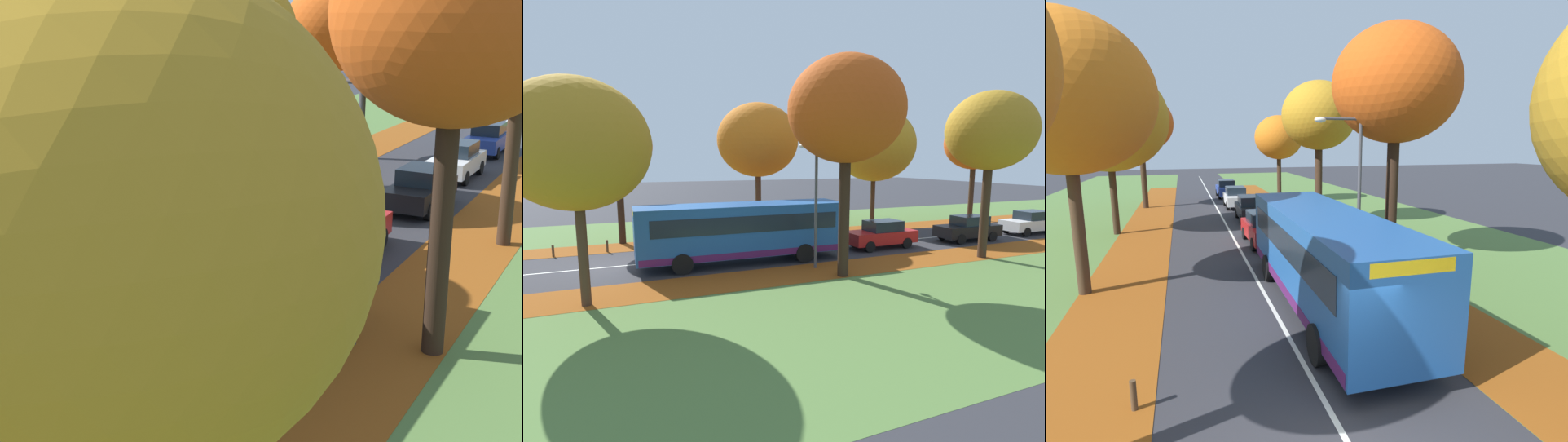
% 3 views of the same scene
% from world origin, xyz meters
% --- Properties ---
extents(ground_plane, '(160.00, 160.00, 0.00)m').
position_xyz_m(ground_plane, '(0.00, 0.00, 0.00)').
color(ground_plane, '#2D2D33').
extents(grass_verge_left, '(12.00, 90.00, 0.01)m').
position_xyz_m(grass_verge_left, '(-9.20, 20.00, 0.00)').
color(grass_verge_left, '#517538').
rests_on(grass_verge_left, ground).
extents(leaf_litter_left, '(2.80, 60.00, 0.00)m').
position_xyz_m(leaf_litter_left, '(-4.60, 14.00, 0.01)').
color(leaf_litter_left, '#8C4714').
rests_on(leaf_litter_left, grass_verge_left).
extents(leaf_litter_right, '(2.80, 60.00, 0.00)m').
position_xyz_m(leaf_litter_right, '(4.60, 14.00, 0.01)').
color(leaf_litter_right, '#8C4714').
rests_on(leaf_litter_right, grass_verge_right).
extents(road_centre_line, '(0.12, 80.00, 0.01)m').
position_xyz_m(road_centre_line, '(0.00, 20.00, 0.00)').
color(road_centre_line, silver).
rests_on(road_centre_line, ground).
extents(tree_left_nearest, '(4.10, 4.10, 7.89)m').
position_xyz_m(tree_left_nearest, '(-5.84, 0.47, 6.00)').
color(tree_left_nearest, black).
rests_on(tree_left_nearest, ground).
extents(tree_left_near, '(5.56, 5.56, 9.01)m').
position_xyz_m(tree_left_near, '(-5.83, 9.43, 6.49)').
color(tree_left_near, '#422D1E').
rests_on(tree_left_near, ground).
extents(tree_left_mid, '(6.36, 6.36, 9.22)m').
position_xyz_m(tree_left_mid, '(-6.15, 19.19, 6.35)').
color(tree_left_mid, '#382619').
rests_on(tree_left_mid, ground).
extents(tree_left_far, '(4.95, 4.95, 8.81)m').
position_xyz_m(tree_left_far, '(-5.36, 28.87, 6.55)').
color(tree_left_far, '#382619').
rests_on(tree_left_far, ground).
extents(tree_right_nearest, '(5.00, 5.00, 7.92)m').
position_xyz_m(tree_right_nearest, '(5.41, -0.96, 5.65)').
color(tree_right_nearest, '#422D1E').
rests_on(tree_right_nearest, ground).
extents(tree_right_near, '(5.01, 5.01, 9.52)m').
position_xyz_m(tree_right_near, '(5.68, 9.44, 7.22)').
color(tree_right_near, black).
rests_on(tree_right_near, ground).
extents(tree_right_mid, '(4.45, 4.45, 8.64)m').
position_xyz_m(tree_right_mid, '(5.46, 18.16, 6.58)').
color(tree_right_mid, '#382619').
rests_on(tree_right_mid, ground).
extents(bollard_nearest, '(0.12, 0.12, 0.62)m').
position_xyz_m(bollard_nearest, '(-3.53, -3.07, 0.31)').
color(bollard_nearest, '#4C3823').
rests_on(bollard_nearest, ground).
extents(bollard_second, '(0.12, 0.12, 0.69)m').
position_xyz_m(bollard_second, '(-3.59, -0.38, 0.35)').
color(bollard_second, '#4C3823').
rests_on(bollard_second, ground).
extents(bollard_third, '(0.12, 0.12, 0.61)m').
position_xyz_m(bollard_third, '(-3.56, 2.30, 0.31)').
color(bollard_third, '#4C3823').
rests_on(bollard_third, ground).
extents(streetlamp_right, '(1.89, 0.28, 6.00)m').
position_xyz_m(streetlamp_right, '(3.67, 8.92, 3.74)').
color(streetlamp_right, '#47474C').
rests_on(streetlamp_right, ground).
extents(bus, '(2.79, 10.44, 2.98)m').
position_xyz_m(bus, '(1.56, 6.05, 1.70)').
color(bus, '#1E5199').
rests_on(bus, ground).
extents(car_red_lead, '(1.84, 4.23, 1.62)m').
position_xyz_m(car_red_lead, '(1.35, 14.62, 0.81)').
color(car_red_lead, '#B21919').
rests_on(car_red_lead, ground).
extents(car_black_following, '(1.84, 4.23, 1.62)m').
position_xyz_m(car_black_following, '(1.74, 21.09, 0.81)').
color(car_black_following, black).
rests_on(car_black_following, ground).
extents(car_white_third_in_line, '(1.82, 4.22, 1.62)m').
position_xyz_m(car_white_third_in_line, '(1.52, 27.17, 0.81)').
color(car_white_third_in_line, silver).
rests_on(car_white_third_in_line, ground).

